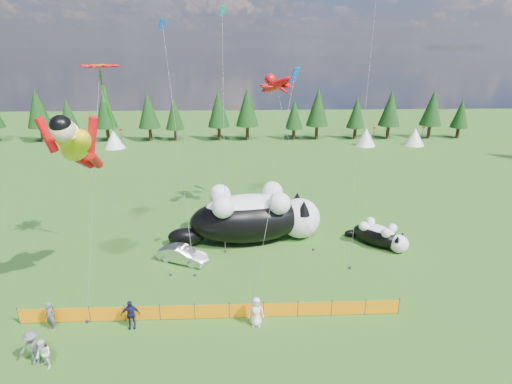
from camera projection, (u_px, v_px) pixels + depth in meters
ground at (215, 289)px, 26.12m from camera, size 160.00×160.00×0.00m
safety_fence at (212, 311)px, 23.13m from camera, size 22.06×0.06×1.10m
tree_line at (229, 117)px, 67.05m from camera, size 90.00×4.00×8.00m
festival_tents at (298, 138)px, 63.65m from camera, size 50.00×3.20×2.80m
cat_large at (254, 216)px, 32.17m from camera, size 12.44×5.52×4.50m
cat_small at (379, 235)px, 31.63m from camera, size 4.29×4.21×1.93m
car at (183, 255)px, 29.28m from camera, size 3.88×2.67×1.21m
spectator_a at (50, 317)px, 22.10m from camera, size 0.73×0.60×1.73m
spectator_b at (43, 355)px, 19.45m from camera, size 0.92×0.84×1.63m
spectator_c at (131, 314)px, 22.27m from camera, size 1.10×0.67×1.77m
spectator_d at (33, 348)px, 19.69m from camera, size 1.28×0.75×1.90m
spectator_e at (256, 312)px, 22.46m from camera, size 0.89×0.58×1.80m
superhero_kite at (76, 146)px, 21.84m from camera, size 7.32×6.54×12.59m
gecko_kite at (277, 85)px, 33.58m from camera, size 5.72×10.31×14.05m
flower_kite at (100, 69)px, 24.67m from camera, size 3.28×8.49×15.30m
diamond_kite_a at (165, 42)px, 26.65m from camera, size 2.23×5.33×17.32m
diamond_kite_b at (376, 1)px, 27.04m from camera, size 2.25×5.52×19.81m
diamond_kite_c at (293, 83)px, 22.34m from camera, size 3.08×3.49×14.44m
diamond_kite_d at (222, 23)px, 30.91m from camera, size 0.75×7.02×18.81m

